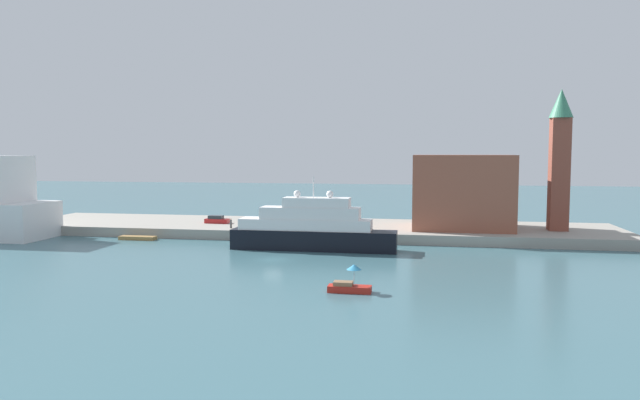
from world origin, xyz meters
name	(u,v)px	position (x,y,z in m)	size (l,w,h in m)	color
ground	(273,259)	(0.00, 0.00, 0.00)	(400.00, 400.00, 0.00)	#3D6670
quay_dock	(310,229)	(0.00, 27.09, 0.85)	(110.00, 22.19, 1.70)	gray
large_yacht	(311,229)	(3.76, 8.98, 3.21)	(25.47, 4.29, 11.27)	black
small_motorboat	(349,284)	(12.98, -17.19, 0.88)	(4.65, 1.60, 3.04)	#B22319
work_barge	(138,238)	(-27.68, 13.95, 0.31)	(6.37, 1.82, 0.62)	olive
harbor_building	(462,192)	(27.26, 26.43, 8.12)	(16.90, 13.75, 12.84)	#93513D
bell_tower	(560,153)	(43.21, 26.00, 14.82)	(3.94, 3.94, 23.91)	brown
parked_car	(217,220)	(-17.61, 25.49, 2.33)	(4.43, 1.82, 1.45)	#B21E1E
person_figure	(231,224)	(-12.58, 18.90, 2.50)	(0.36, 0.36, 1.73)	#4C4C4C
mooring_bollard	(283,229)	(-2.82, 17.56, 2.03)	(0.48, 0.48, 0.66)	black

